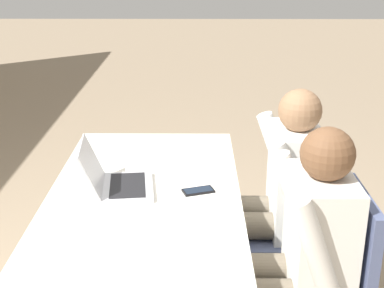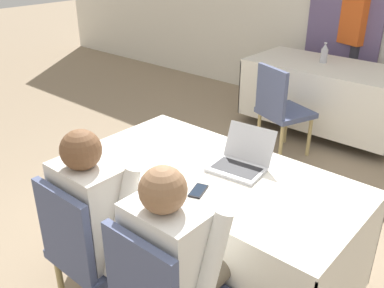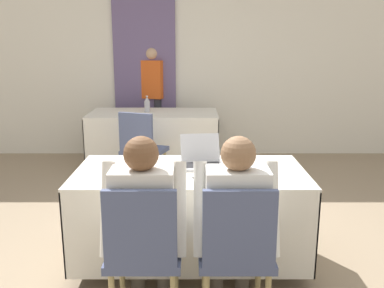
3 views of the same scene
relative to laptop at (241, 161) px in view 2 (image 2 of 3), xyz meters
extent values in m
plane|color=gray|center=(-0.09, -0.12, -0.80)|extent=(24.00, 24.00, 0.00)
cube|color=slate|center=(-0.76, 3.15, 0.53)|extent=(0.89, 0.04, 2.65)
cube|color=white|center=(-0.09, -0.12, -0.05)|extent=(1.69, 0.84, 0.02)
cube|color=white|center=(-0.09, -0.54, -0.37)|extent=(1.69, 0.01, 0.62)
cube|color=white|center=(-0.09, 0.29, -0.37)|extent=(1.69, 0.01, 0.62)
cube|color=white|center=(-0.93, -0.12, -0.37)|extent=(0.01, 0.84, 0.62)
cube|color=white|center=(0.75, -0.12, -0.37)|extent=(0.01, 0.84, 0.62)
cylinder|color=#333333|center=(-0.09, -0.12, -0.74)|extent=(0.06, 0.06, 0.12)
cube|color=white|center=(-0.58, 2.46, -0.05)|extent=(1.69, 0.84, 0.02)
cube|color=white|center=(-0.58, 2.05, -0.37)|extent=(1.69, 0.01, 0.62)
cube|color=white|center=(-0.58, 2.88, -0.37)|extent=(1.69, 0.01, 0.62)
cube|color=white|center=(-1.42, 2.46, -0.37)|extent=(0.01, 0.84, 0.62)
cylinder|color=#333333|center=(-0.58, 2.46, -0.74)|extent=(0.06, 0.06, 0.12)
cube|color=#B7B7BC|center=(0.01, -0.05, -0.03)|extent=(0.33, 0.25, 0.02)
cube|color=black|center=(0.01, -0.05, -0.02)|extent=(0.28, 0.18, 0.00)
cube|color=#B7B7BC|center=(-0.01, 0.11, 0.08)|extent=(0.31, 0.12, 0.20)
cube|color=black|center=(-0.01, 0.11, 0.08)|extent=(0.28, 0.10, 0.17)
cube|color=black|center=(-0.02, -0.36, -0.04)|extent=(0.11, 0.15, 0.01)
cube|color=#192333|center=(-0.02, -0.36, -0.03)|extent=(0.09, 0.13, 0.00)
cube|color=white|center=(-0.09, 0.01, -0.04)|extent=(0.27, 0.34, 0.00)
cylinder|color=#B7B7C1|center=(-0.67, 2.51, 0.03)|extent=(0.08, 0.08, 0.15)
cone|color=#B7B7C1|center=(-0.67, 2.51, 0.13)|extent=(0.06, 0.06, 0.06)
cylinder|color=silver|center=(-0.67, 2.51, 0.17)|extent=(0.03, 0.03, 0.01)
cylinder|color=tan|center=(-0.18, -0.60, -0.59)|extent=(0.04, 0.04, 0.41)
cylinder|color=tan|center=(-0.53, -0.60, -0.59)|extent=(0.04, 0.04, 0.41)
cylinder|color=tan|center=(-0.53, -0.95, -0.59)|extent=(0.04, 0.04, 0.41)
cube|color=#4C567A|center=(-0.36, -0.77, -0.36)|extent=(0.44, 0.44, 0.05)
cube|color=#4C567A|center=(-0.36, -0.97, -0.11)|extent=(0.40, 0.04, 0.45)
cube|color=#4C567A|center=(0.18, -0.97, -0.11)|extent=(0.40, 0.04, 0.45)
cylinder|color=tan|center=(-0.40, 1.79, -0.59)|extent=(0.04, 0.04, 0.41)
cylinder|color=tan|center=(-0.73, 1.92, -0.59)|extent=(0.04, 0.04, 0.41)
cylinder|color=tan|center=(-0.52, 1.46, -0.59)|extent=(0.04, 0.04, 0.41)
cylinder|color=tan|center=(-0.85, 1.59, -0.59)|extent=(0.04, 0.04, 0.41)
cube|color=#4C567A|center=(-0.63, 1.69, -0.36)|extent=(0.57, 0.57, 0.05)
cube|color=#4C567A|center=(-0.70, 1.50, -0.11)|extent=(0.39, 0.18, 0.45)
cylinder|color=#665B4C|center=(-0.27, -0.64, -0.27)|extent=(0.13, 0.42, 0.13)
cylinder|color=#665B4C|center=(-0.45, -0.64, -0.27)|extent=(0.13, 0.42, 0.13)
cylinder|color=#665B4C|center=(-0.27, -0.46, -0.57)|extent=(0.10, 0.10, 0.46)
cylinder|color=#665B4C|center=(-0.45, -0.46, -0.57)|extent=(0.10, 0.10, 0.46)
cube|color=silver|center=(-0.36, -0.82, -0.08)|extent=(0.36, 0.22, 0.52)
cylinder|color=silver|center=(-0.15, -0.78, -0.07)|extent=(0.08, 0.26, 0.54)
cylinder|color=silver|center=(-0.57, -0.78, -0.07)|extent=(0.08, 0.26, 0.54)
sphere|color=brown|center=(-0.36, -0.82, 0.27)|extent=(0.20, 0.20, 0.20)
cylinder|color=#665B4C|center=(0.27, -0.64, -0.27)|extent=(0.13, 0.42, 0.13)
cylinder|color=#665B4C|center=(0.09, -0.64, -0.27)|extent=(0.13, 0.42, 0.13)
cylinder|color=#665B4C|center=(0.09, -0.46, -0.57)|extent=(0.10, 0.10, 0.46)
cube|color=white|center=(0.18, -0.82, -0.08)|extent=(0.36, 0.22, 0.52)
cylinder|color=white|center=(0.39, -0.78, -0.07)|extent=(0.08, 0.26, 0.54)
cylinder|color=white|center=(-0.03, -0.78, -0.07)|extent=(0.08, 0.26, 0.54)
sphere|color=#8C6647|center=(0.18, -0.82, 0.27)|extent=(0.20, 0.20, 0.20)
cylinder|color=#33333D|center=(-0.73, 3.21, -0.37)|extent=(0.12, 0.12, 0.85)
cylinder|color=#33333D|center=(-0.58, 3.16, -0.37)|extent=(0.12, 0.12, 0.85)
cube|color=#DB561E|center=(-0.66, 3.18, 0.33)|extent=(0.39, 0.30, 0.55)
camera|label=1|loc=(-2.15, -0.35, 0.97)|focal=50.00mm
camera|label=2|loc=(1.22, -1.84, 1.18)|focal=40.00mm
camera|label=3|loc=(-0.07, -3.12, 0.89)|focal=40.00mm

